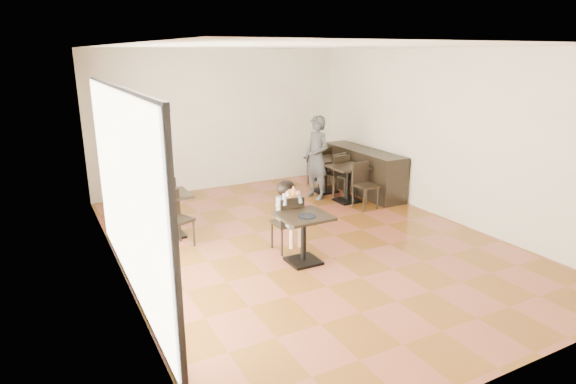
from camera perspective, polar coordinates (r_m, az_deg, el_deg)
floor at (r=8.28m, az=2.20°, el=-5.86°), size 6.00×8.00×0.01m
ceiling at (r=7.67m, az=2.47°, el=16.86°), size 6.00×8.00×0.01m
wall_back at (r=11.41m, az=-7.99°, el=8.47°), size 6.00×0.01×3.20m
wall_front at (r=4.93m, az=26.58°, el=-3.47°), size 6.00×0.01×3.20m
wall_left at (r=6.85m, az=-19.92°, el=2.46°), size 0.01×8.00×3.20m
wall_right at (r=9.67m, az=17.95°, el=6.45°), size 0.01×8.00×3.20m
storefront_window at (r=6.42m, az=-18.79°, el=-0.16°), size 0.04×4.50×2.60m
child_table at (r=7.35m, az=1.85°, el=-5.56°), size 0.73×0.73×0.77m
child_chair at (r=7.77m, az=-0.17°, el=-3.70°), size 0.42×0.42×0.93m
child at (r=7.73m, az=-0.17°, el=-2.86°), size 0.42×0.59×1.17m
plate at (r=7.13m, az=2.27°, el=-2.88°), size 0.26×0.26×0.02m
pizza_slice at (r=7.44m, az=0.51°, el=-0.17°), size 0.27×0.21×0.06m
adult_patron at (r=10.52m, az=3.41°, el=4.10°), size 0.56×0.73×1.81m
cafe_table_mid at (r=10.40m, az=7.07°, el=0.95°), size 0.78×0.78×0.78m
cafe_table_left at (r=8.62m, az=-13.92°, el=-2.69°), size 0.97×0.97×0.78m
cafe_table_back at (r=11.11m, az=4.46°, el=2.03°), size 0.88×0.88×0.79m
chair_mid_a at (r=10.86m, az=5.71°, el=2.08°), size 0.45×0.45×0.94m
chair_mid_b at (r=9.99m, az=9.20°, el=0.69°), size 0.45×0.45×0.94m
chair_left_a at (r=9.11m, az=-14.84°, el=-1.22°), size 0.55×0.55×0.93m
chair_left_b at (r=8.09m, az=-12.97°, el=-3.30°), size 0.55×0.55×0.93m
chair_back_a at (r=11.62m, az=3.68°, el=3.09°), size 0.50×0.50×0.95m
chair_back_b at (r=10.73m, az=6.77°, el=1.90°), size 0.50×0.50×0.95m
service_counter at (r=11.13m, az=8.86°, el=2.47°), size 0.60×2.40×1.00m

